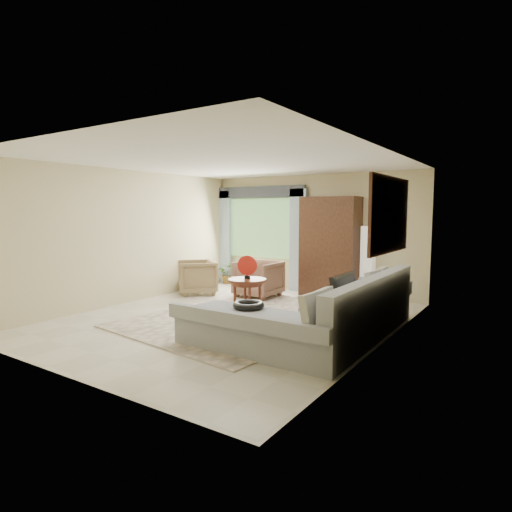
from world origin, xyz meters
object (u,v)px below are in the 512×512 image
Objects in this scene: sectional_sofa at (326,320)px; armchair_right at (258,279)px; armchair_left at (197,277)px; floor_lamp at (368,263)px; potted_plant at (228,274)px; armoire at (330,247)px; coffee_table at (247,297)px; tv_screen at (345,291)px.

armchair_right is at bearing 141.04° from sectional_sofa.
floor_lamp is (3.33, 1.40, 0.38)m from armchair_left.
potted_plant is 0.23× the size of armoire.
armoire is (2.77, -0.09, 0.80)m from potted_plant.
sectional_sofa is at bearing -37.82° from armchair_right.
coffee_table is 2.34m from armchair_left.
tv_screen is at bearing -14.37° from coffee_table.
sectional_sofa is 4.08× the size of armchair_right.
floor_lamp is at bearing 103.25° from tv_screen.
floor_lamp reaches higher than potted_plant.
floor_lamp is (-0.70, 2.97, 0.03)m from tv_screen.
sectional_sofa is 4.07m from armchair_left.
coffee_table reaches higher than potted_plant.
sectional_sofa is 4.99m from potted_plant.
sectional_sofa is at bearing -81.67° from floor_lamp.
tv_screen is 3.37m from armchair_right.
armoire reaches higher than coffee_table.
floor_lamp is at bearing -0.50° from potted_plant.
armoire reaches higher than armchair_left.
sectional_sofa is at bearing 176.64° from tv_screen.
sectional_sofa reaches higher than armchair_right.
sectional_sofa is 1.75m from coffee_table.
armoire is at bearing 79.41° from coffee_table.
coffee_table is at bearing -116.83° from floor_lamp.
armoire is (2.53, 1.34, 0.68)m from armchair_left.
armchair_left is (-2.07, 1.08, 0.03)m from coffee_table.
potted_plant is (-2.32, 2.50, -0.10)m from coffee_table.
tv_screen reaches higher than armchair_right.
armoire is 0.86m from floor_lamp.
armoire is at bearing 117.25° from tv_screen.
tv_screen is 0.35× the size of armoire.
potted_plant is 2.88m from armoire.
armchair_left is 1.45m from potted_plant.
tv_screen is 0.87× the size of armchair_right.
armchair_left reaches higher than coffee_table.
tv_screen is at bearing -76.75° from floor_lamp.
armchair_left is at bearing -152.10° from armoire.
sectional_sofa is 7.05× the size of potted_plant.
armchair_right is 2.26m from floor_lamp.
armchair_left is 1.66× the size of potted_plant.
coffee_table is 1.67m from armchair_right.
armoire reaches higher than floor_lamp.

